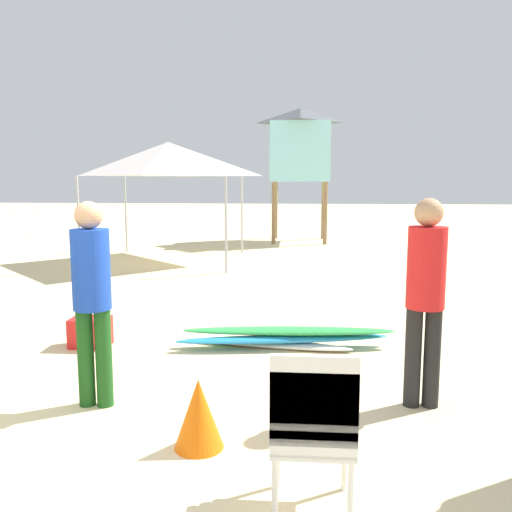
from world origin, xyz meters
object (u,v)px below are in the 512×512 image
(lifeguard_near_right, at_px, (426,288))
(cooler_box, at_px, (90,332))
(stacked_plastic_chairs, at_px, (313,419))
(traffic_cone_far, at_px, (199,413))
(lifeguard_near_left, at_px, (92,290))
(popup_canopy, at_px, (168,159))
(lifeguard_tower, at_px, (300,145))
(surfboard_pile, at_px, (280,337))

(lifeguard_near_right, xyz_separation_m, cooler_box, (-3.50, 1.42, -0.87))
(stacked_plastic_chairs, distance_m, traffic_cone_far, 1.17)
(lifeguard_near_left, distance_m, popup_canopy, 8.55)
(stacked_plastic_chairs, height_order, cooler_box, stacked_plastic_chairs)
(stacked_plastic_chairs, bearing_deg, popup_canopy, 108.01)
(lifeguard_near_right, height_order, popup_canopy, popup_canopy)
(lifeguard_tower, bearing_deg, cooler_box, -102.32)
(lifeguard_near_right, distance_m, lifeguard_tower, 12.81)
(surfboard_pile, bearing_deg, popup_canopy, 113.61)
(stacked_plastic_chairs, relative_size, surfboard_pile, 0.40)
(lifeguard_near_left, xyz_separation_m, traffic_cone_far, (1.03, -0.67, -0.76))
(lifeguard_tower, bearing_deg, lifeguard_near_right, -85.20)
(lifeguard_near_left, xyz_separation_m, lifeguard_tower, (1.75, 12.82, 1.99))
(popup_canopy, height_order, cooler_box, popup_canopy)
(lifeguard_near_left, bearing_deg, lifeguard_tower, 82.21)
(lifeguard_near_left, distance_m, cooler_box, 1.97)
(surfboard_pile, height_order, popup_canopy, popup_canopy)
(popup_canopy, bearing_deg, stacked_plastic_chairs, -71.99)
(stacked_plastic_chairs, height_order, traffic_cone_far, stacked_plastic_chairs)
(lifeguard_near_right, xyz_separation_m, traffic_cone_far, (-1.78, -0.88, -0.78))
(lifeguard_near_left, relative_size, lifeguard_near_right, 0.99)
(stacked_plastic_chairs, relative_size, lifeguard_near_left, 0.58)
(stacked_plastic_chairs, xyz_separation_m, traffic_cone_far, (-0.81, 0.78, -0.34))
(stacked_plastic_chairs, xyz_separation_m, lifeguard_near_left, (-1.83, 1.45, 0.42))
(surfboard_pile, distance_m, lifeguard_near_right, 2.20)
(traffic_cone_far, bearing_deg, lifeguard_near_left, 146.91)
(lifeguard_near_left, height_order, cooler_box, lifeguard_near_left)
(popup_canopy, height_order, lifeguard_tower, lifeguard_tower)
(lifeguard_near_right, relative_size, traffic_cone_far, 3.45)
(lifeguard_near_right, distance_m, popup_canopy, 9.23)
(cooler_box, bearing_deg, lifeguard_tower, 77.68)
(cooler_box, bearing_deg, traffic_cone_far, -53.24)
(lifeguard_near_right, distance_m, traffic_cone_far, 2.14)
(lifeguard_tower, relative_size, cooler_box, 9.37)
(stacked_plastic_chairs, xyz_separation_m, lifeguard_tower, (-0.08, 14.27, 2.41))
(traffic_cone_far, bearing_deg, stacked_plastic_chairs, -43.90)
(traffic_cone_far, bearing_deg, cooler_box, 126.76)
(lifeguard_near_left, height_order, lifeguard_tower, lifeguard_tower)
(stacked_plastic_chairs, bearing_deg, lifeguard_near_right, 59.39)
(surfboard_pile, relative_size, traffic_cone_far, 4.93)
(stacked_plastic_chairs, distance_m, popup_canopy, 10.44)
(cooler_box, bearing_deg, popup_canopy, 95.57)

